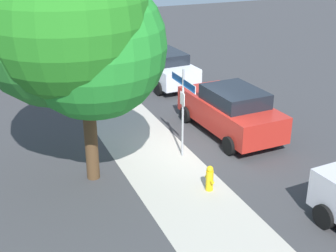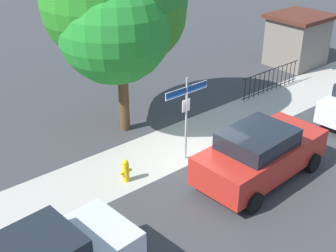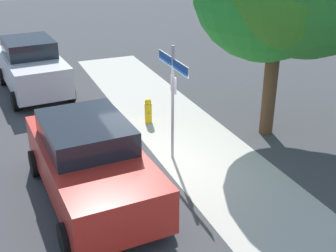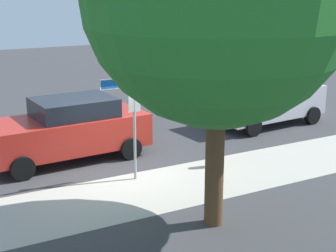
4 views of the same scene
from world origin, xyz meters
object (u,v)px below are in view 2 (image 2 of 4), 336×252
car_red (260,153)px  shade_tree (116,8)px  street_sign (186,104)px  fire_hydrant (126,171)px  utility_shed (297,39)px

car_red → shade_tree: bearing=99.6°
shade_tree → car_red: (1.28, -5.77, -3.69)m
street_sign → shade_tree: bearing=94.5°
street_sign → shade_tree: size_ratio=0.41×
car_red → fire_hydrant: bearing=139.8°
car_red → fire_hydrant: size_ratio=6.02×
car_red → street_sign: bearing=110.3°
street_sign → car_red: 2.83m
shade_tree → fire_hydrant: bearing=-123.1°
street_sign → utility_shed: bearing=17.3°
fire_hydrant → street_sign: bearing=-4.8°
street_sign → utility_shed: 11.43m
utility_shed → fire_hydrant: (-13.24, -3.20, -0.97)m
car_red → utility_shed: (9.87, 5.77, 0.46)m
utility_shed → fire_hydrant: 13.66m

